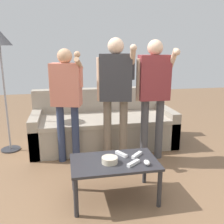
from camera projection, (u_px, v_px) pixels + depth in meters
ground_plane at (113, 187)px, 2.77m from camera, size 12.00×12.00×0.00m
couch at (103, 126)px, 3.95m from camera, size 2.16×0.90×0.85m
coffee_table at (114, 166)px, 2.49m from camera, size 0.86×0.52×0.41m
snack_bowl at (110, 160)px, 2.42m from camera, size 0.16×0.16×0.06m
game_remote_nunchuk at (147, 162)px, 2.39m from camera, size 0.06×0.09×0.05m
player_left at (66, 93)px, 3.16m from camera, size 0.44×0.39×1.49m
player_center at (116, 87)px, 3.15m from camera, size 0.47×0.41×1.62m
player_right at (154, 87)px, 3.24m from camera, size 0.47×0.38×1.60m
game_remote_wand_near at (121, 154)px, 2.60m from camera, size 0.11×0.15×0.03m
game_remote_wand_far at (133, 163)px, 2.39m from camera, size 0.15×0.13×0.03m
game_remote_wand_spare at (137, 155)px, 2.57m from camera, size 0.14×0.14×0.03m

